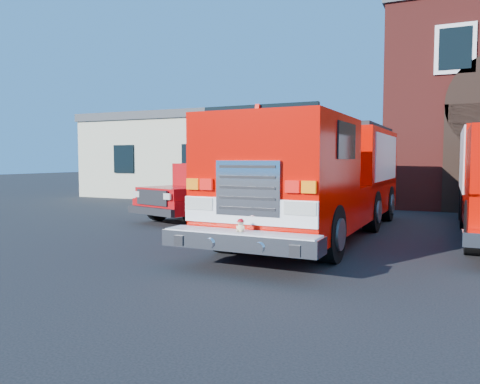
% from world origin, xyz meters
% --- Properties ---
extents(ground, '(100.00, 100.00, 0.00)m').
position_xyz_m(ground, '(0.00, 0.00, 0.00)').
color(ground, black).
rests_on(ground, ground).
extents(side_building, '(10.20, 8.20, 4.35)m').
position_xyz_m(side_building, '(-9.00, 13.00, 2.20)').
color(side_building, beige).
rests_on(side_building, ground).
extents(fire_engine, '(2.99, 9.82, 3.00)m').
position_xyz_m(fire_engine, '(0.90, 2.03, 1.56)').
color(fire_engine, black).
rests_on(fire_engine, ground).
extents(pickup_truck, '(3.60, 5.98, 1.85)m').
position_xyz_m(pickup_truck, '(-3.26, 4.07, 0.87)').
color(pickup_truck, black).
rests_on(pickup_truck, ground).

